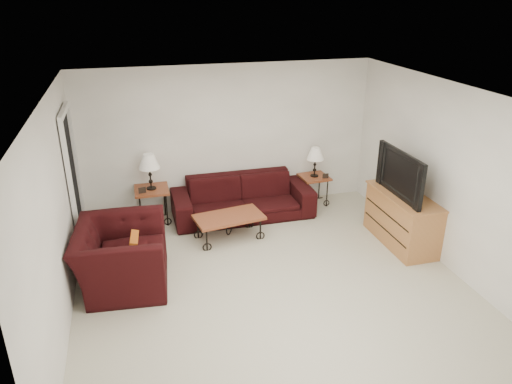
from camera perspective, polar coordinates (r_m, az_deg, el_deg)
The scene contains 20 objects.
ground at distance 6.57m, azimuth 1.62°, elevation -10.39°, with size 5.00×5.00×0.00m, color beige.
wall_back at distance 8.26m, azimuth -3.28°, elevation 6.33°, with size 5.00×0.02×2.50m, color white.
wall_front at distance 3.96m, azimuth 12.55°, elevation -14.28°, with size 5.00×0.02×2.50m, color white.
wall_left at distance 5.82m, azimuth -22.56°, elevation -2.85°, with size 0.02×5.00×2.50m, color white.
wall_right at distance 7.07m, azimuth 21.56°, elevation 1.79°, with size 0.02×5.00×2.50m, color white.
ceiling at distance 5.60m, azimuth 1.91°, elevation 11.51°, with size 5.00×5.00×0.00m, color white.
doorway at distance 7.42m, azimuth -20.79°, elevation 0.97°, with size 0.08×0.94×2.04m, color black.
sofa at distance 8.15m, azimuth -1.59°, elevation -0.66°, with size 2.35×0.92×0.69m, color black.
side_table_left at distance 8.15m, azimuth -12.09°, elevation -1.54°, with size 0.54×0.54×0.59m, color #974526.
side_table_right at distance 8.73m, azimuth 6.82°, elevation 0.26°, with size 0.48×0.48×0.53m, color #974526.
lamp_left at distance 7.93m, azimuth -12.44°, elevation 2.36°, with size 0.34×0.34×0.59m, color black, non-canonical shape.
lamp_right at distance 8.54m, azimuth 6.99°, elevation 3.54°, with size 0.30×0.30×0.53m, color black, non-canonical shape.
photo_frame_left at distance 7.88m, azimuth -13.31°, elevation 0.20°, with size 0.12×0.02×0.10m, color black.
photo_frame_right at distance 8.54m, azimuth 8.22°, elevation 1.89°, with size 0.11×0.01×0.09m, color black.
coffee_table at distance 7.49m, azimuth -3.21°, elevation -4.18°, with size 1.04×0.56×0.39m, color #974526.
armchair at distance 6.53m, azimuth -15.61°, elevation -7.30°, with size 1.27×1.11×0.83m, color black.
throw_pillow at distance 6.43m, azimuth -14.36°, elevation -6.57°, with size 0.37×0.10×0.37m, color #B14916.
tv_stand at distance 7.61m, azimuth 16.88°, elevation -3.06°, with size 0.55×1.32×0.79m, color #B47343.
television at distance 7.32m, azimuth 17.40°, elevation 2.12°, with size 1.19×0.16×0.68m, color black.
backpack at distance 8.33m, azimuth 5.76°, elevation -1.06°, with size 0.36×0.28×0.47m, color black.
Camera 1 is at (-1.61, -5.24, 3.62)m, focal length 33.83 mm.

